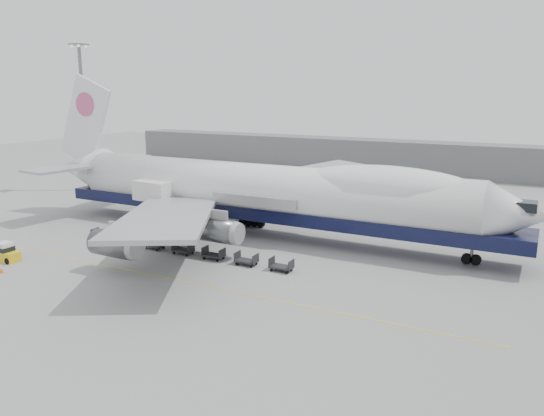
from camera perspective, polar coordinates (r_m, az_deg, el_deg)
The scene contains 15 objects.
ground at distance 56.83m, azimuth -7.09°, elevation -5.71°, with size 260.00×260.00×0.00m, color gray.
apron_line at distance 52.30m, azimuth -10.86°, elevation -7.48°, with size 60.00×0.15×0.01m, color gold.
hangar at distance 122.15m, azimuth 7.88°, elevation 5.80°, with size 110.00×8.00×7.00m, color slate.
floodlight_mast at distance 99.96m, azimuth -19.60°, elevation 9.90°, with size 2.40×2.40×25.43m.
airliner at distance 65.00m, azimuth -0.74°, elevation 1.85°, with size 67.00×55.30×19.98m.
catering_truck at distance 70.59m, azimuth -12.42°, elevation 0.63°, with size 5.94×4.34×6.26m.
baggage_tug at distance 62.92m, azimuth -26.73°, elevation -4.33°, with size 2.75×1.57×2.01m.
traffic_cone at distance 59.32m, azimuth -27.10°, elevation -5.98°, with size 0.39×0.39×0.58m.
dolly_0 at distance 67.31m, azimuth -17.85°, elevation -2.84°, with size 2.30×1.35×1.30m.
dolly_1 at distance 64.55m, azimuth -15.31°, elevation -3.33°, with size 2.30×1.35×1.30m.
dolly_2 at distance 61.93m, azimuth -12.55°, elevation -3.86°, with size 2.30×1.35×1.30m.
dolly_3 at distance 59.48m, azimuth -9.55°, elevation -4.41°, with size 2.30×1.35×1.30m.
dolly_4 at distance 57.20m, azimuth -6.29°, elevation -5.00°, with size 2.30×1.35×1.30m.
dolly_5 at distance 55.13m, azimuth -2.77°, elevation -5.62°, with size 2.30×1.35×1.30m.
dolly_6 at distance 53.29m, azimuth 1.01°, elevation -6.26°, with size 2.30×1.35×1.30m.
Camera 1 is at (31.04, -44.16, 17.79)m, focal length 35.00 mm.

